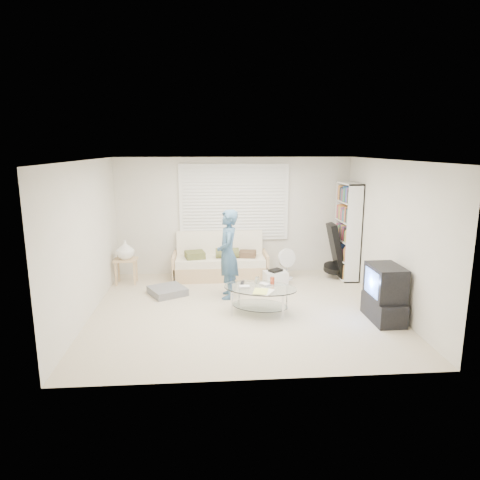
{
  "coord_description": "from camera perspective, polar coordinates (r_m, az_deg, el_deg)",
  "views": [
    {
      "loc": [
        -0.57,
        -6.82,
        2.7
      ],
      "look_at": [
        -0.02,
        0.3,
        1.15
      ],
      "focal_mm": 32.0,
      "sensor_mm": 36.0,
      "label": 1
    }
  ],
  "objects": [
    {
      "name": "storage_bin",
      "position": [
        8.63,
        4.75,
        -5.01
      ],
      "size": [
        0.5,
        0.39,
        0.31
      ],
      "color": "white",
      "rests_on": "ground"
    },
    {
      "name": "futon_sofa",
      "position": [
        9.02,
        -2.65,
        -3.07
      ],
      "size": [
        1.96,
        0.79,
        0.96
      ],
      "color": "tan",
      "rests_on": "ground"
    },
    {
      "name": "tv_unit",
      "position": [
        7.17,
        18.7,
        -6.82
      ],
      "size": [
        0.47,
        0.83,
        0.9
      ],
      "color": "black",
      "rests_on": "ground"
    },
    {
      "name": "window_blinds",
      "position": [
        9.11,
        -0.79,
        5.02
      ],
      "size": [
        2.32,
        0.08,
        1.62
      ],
      "color": "silver",
      "rests_on": "ground"
    },
    {
      "name": "ground",
      "position": [
        7.36,
        0.34,
        -9.25
      ],
      "size": [
        5.0,
        5.0,
        0.0
      ],
      "primitive_type": "plane",
      "color": "#B7A98E",
      "rests_on": "ground"
    },
    {
      "name": "coffee_table",
      "position": [
        7.1,
        2.67,
        -6.99
      ],
      "size": [
        1.39,
        1.12,
        0.57
      ],
      "color": "silver",
      "rests_on": "ground"
    },
    {
      "name": "room_shell",
      "position": [
        7.4,
        0.05,
        3.96
      ],
      "size": [
        5.02,
        4.52,
        2.51
      ],
      "color": "beige",
      "rests_on": "ground"
    },
    {
      "name": "guitar_case",
      "position": [
        9.14,
        12.64,
        -1.89
      ],
      "size": [
        0.45,
        0.43,
        1.14
      ],
      "color": "black",
      "rests_on": "ground"
    },
    {
      "name": "floor_fan",
      "position": [
        8.94,
        6.28,
        -2.82
      ],
      "size": [
        0.41,
        0.27,
        0.66
      ],
      "color": "white",
      "rests_on": "ground"
    },
    {
      "name": "bookshelf",
      "position": [
        9.14,
        14.12,
        1.18
      ],
      "size": [
        0.32,
        0.84,
        2.0
      ],
      "color": "white",
      "rests_on": "ground"
    },
    {
      "name": "grey_floor_pillow",
      "position": [
        8.17,
        -9.64,
        -6.7
      ],
      "size": [
        0.81,
        0.81,
        0.14
      ],
      "primitive_type": "cube",
      "rotation": [
        0.0,
        0.0,
        0.49
      ],
      "color": "#5E5F63",
      "rests_on": "ground"
    },
    {
      "name": "side_table",
      "position": [
        8.83,
        -15.06,
        -1.51
      ],
      "size": [
        0.45,
        0.36,
        0.89
      ],
      "color": "tan",
      "rests_on": "ground"
    },
    {
      "name": "standing_person",
      "position": [
        7.71,
        -1.64,
        -1.91
      ],
      "size": [
        0.41,
        0.6,
        1.62
      ],
      "primitive_type": "imported",
      "rotation": [
        0.0,
        0.0,
        -1.6
      ],
      "color": "#2C4C6C",
      "rests_on": "ground"
    }
  ]
}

